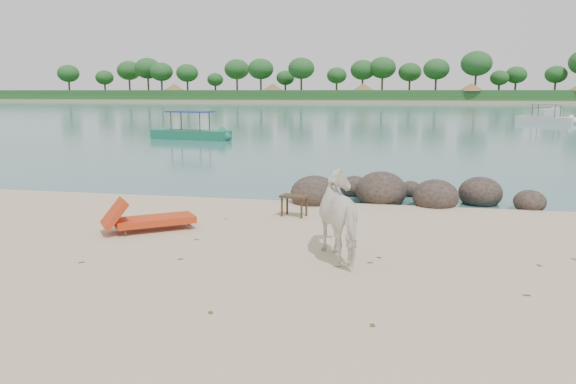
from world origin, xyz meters
name	(u,v)px	position (x,y,z in m)	size (l,w,h in m)	color
water	(395,108)	(0.00, 90.00, 0.00)	(400.00, 400.00, 0.00)	#336767
far_shore	(399,100)	(0.00, 170.00, 0.00)	(420.00, 90.00, 1.40)	tan
far_scenery	(399,90)	(0.03, 136.70, 3.14)	(420.00, 18.00, 9.50)	#1E4C1E
boulders	(399,194)	(1.40, 6.59, 0.21)	(6.42, 2.93, 1.02)	#2C231D
cow	(345,217)	(0.53, 1.12, 0.75)	(0.81, 1.78, 1.50)	white
side_table	(294,207)	(-0.96, 4.18, 0.25)	(0.61, 0.39, 0.49)	black
lounge_chair	(155,217)	(-3.58, 2.32, 0.30)	(2.03, 0.71, 0.61)	#C13F16
boat_near	(190,116)	(-11.42, 24.49, 1.40)	(5.75, 1.29, 2.81)	#186749
boat_mid	(547,107)	(14.49, 48.13, 1.44)	(5.90, 1.33, 2.88)	silver
boat_far	(548,111)	(19.90, 70.63, 0.37)	(6.35, 1.43, 0.74)	#B7B6B3
dead_leaves	(310,271)	(0.04, 0.35, 0.01)	(8.02, 7.18, 0.00)	brown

